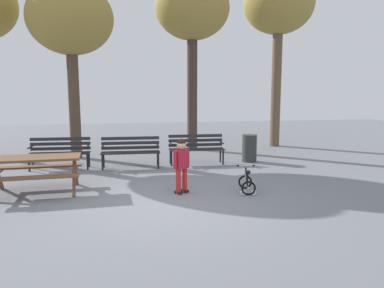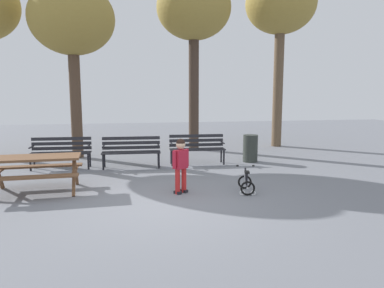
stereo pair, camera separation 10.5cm
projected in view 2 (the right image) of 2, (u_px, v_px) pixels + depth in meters
The scene contains 11 objects.
ground at pixel (164, 202), 6.98m from camera, with size 36.00×36.00×0.00m, color slate.
picnic_table at pixel (35, 165), 7.57m from camera, with size 1.86×1.42×0.79m.
park_bench_far_left at pixel (61, 150), 9.97m from camera, with size 1.62×0.53×0.85m.
park_bench_left at pixel (131, 149), 10.10m from camera, with size 1.62×0.53×0.85m.
park_bench_right at pixel (197, 146), 10.63m from camera, with size 1.62×0.53×0.85m.
child_standing at pixel (181, 161), 7.49m from camera, with size 0.37×0.29×1.15m.
kids_bicycle at pixel (246, 183), 7.64m from camera, with size 0.46×0.61×0.54m.
trash_bin at pixel (250, 148), 10.94m from camera, with size 0.44×0.44×0.81m, color #2D332D.
tree_left at pixel (72, 21), 11.13m from camera, with size 2.60×2.60×5.41m.
tree_center at pixel (194, 11), 12.66m from camera, with size 2.60×2.60×6.09m.
tree_right at pixel (281, 7), 13.42m from camera, with size 2.60×2.60×6.42m.
Camera 2 is at (-0.69, -6.74, 2.10)m, focal length 34.04 mm.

